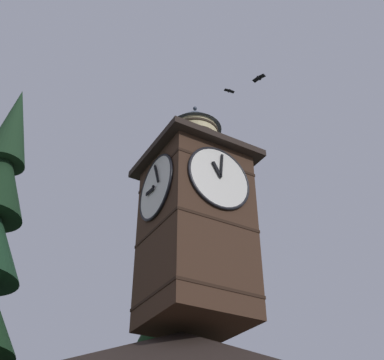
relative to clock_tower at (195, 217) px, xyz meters
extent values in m
cube|color=#422B1E|center=(-0.02, -0.02, -0.84)|extent=(3.08, 3.08, 6.06)
cube|color=black|center=(-0.02, -0.02, -3.14)|extent=(3.12, 3.12, 0.10)
cube|color=black|center=(-0.02, -0.02, -0.87)|extent=(3.12, 3.12, 0.10)
cube|color=black|center=(-0.02, -0.02, 1.40)|extent=(3.12, 3.12, 0.10)
cylinder|color=white|center=(-0.02, 1.54, 0.74)|extent=(2.33, 0.10, 2.33)
torus|color=black|center=(-0.02, 1.57, 0.74)|extent=(2.43, 0.10, 2.43)
cube|color=black|center=(0.12, 1.64, 0.99)|extent=(0.39, 0.04, 0.57)
cube|color=black|center=(-0.07, 1.64, 1.22)|extent=(0.17, 0.04, 0.96)
sphere|color=black|center=(-0.02, 1.65, 0.74)|extent=(0.10, 0.10, 0.10)
cylinder|color=white|center=(1.54, -0.02, 0.74)|extent=(0.10, 2.33, 2.33)
torus|color=black|center=(1.57, -0.02, 0.74)|extent=(0.10, 2.43, 2.43)
cube|color=black|center=(1.64, -0.31, 0.71)|extent=(0.04, 0.59, 0.19)
cube|color=black|center=(1.64, 0.15, 1.19)|extent=(0.04, 0.41, 0.92)
sphere|color=black|center=(1.65, -0.02, 0.74)|extent=(0.10, 0.10, 0.10)
cube|color=#2D231E|center=(-0.02, -0.02, 2.31)|extent=(3.78, 3.78, 0.25)
cylinder|color=beige|center=(-0.02, -0.02, 3.21)|extent=(1.79, 1.79, 1.54)
cylinder|color=#2D2319|center=(-0.02, -0.02, 2.63)|extent=(1.85, 1.85, 0.10)
cylinder|color=#2D2319|center=(-0.02, -0.02, 3.02)|extent=(1.85, 1.85, 0.10)
cylinder|color=#2D2319|center=(-0.02, -0.02, 3.40)|extent=(1.85, 1.85, 0.10)
cylinder|color=#2D2319|center=(-0.02, -0.02, 3.79)|extent=(1.85, 1.85, 0.10)
cone|color=#424C5B|center=(-0.02, -0.02, 4.50)|extent=(2.09, 2.09, 1.04)
sphere|color=#2D3847|center=(-0.02, -0.02, 5.12)|extent=(0.16, 0.16, 0.16)
cone|color=black|center=(-1.93, -5.23, -1.73)|extent=(3.78, 3.78, 4.29)
cone|color=black|center=(-1.93, -5.23, 0.83)|extent=(3.08, 3.08, 4.46)
cone|color=black|center=(-1.93, -5.23, 3.08)|extent=(2.37, 2.37, 4.04)
cone|color=black|center=(-1.93, -5.23, 5.69)|extent=(1.67, 1.67, 4.32)
cone|color=#1C3820|center=(6.08, -5.27, 5.48)|extent=(1.75, 1.75, 4.18)
ellipsoid|color=black|center=(-3.92, -2.94, 10.53)|extent=(0.17, 0.26, 0.14)
cube|color=black|center=(-4.06, -2.92, 10.53)|extent=(0.31, 0.21, 0.06)
cube|color=black|center=(-3.77, -2.96, 10.53)|extent=(0.31, 0.21, 0.06)
ellipsoid|color=black|center=(-2.82, 0.86, 7.54)|extent=(0.32, 0.24, 0.16)
cube|color=black|center=(-2.78, 0.71, 7.54)|extent=(0.29, 0.35, 0.06)
cube|color=black|center=(-2.87, 1.00, 7.54)|extent=(0.29, 0.35, 0.06)
camera|label=1|loc=(7.66, 12.98, -8.76)|focal=46.70mm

